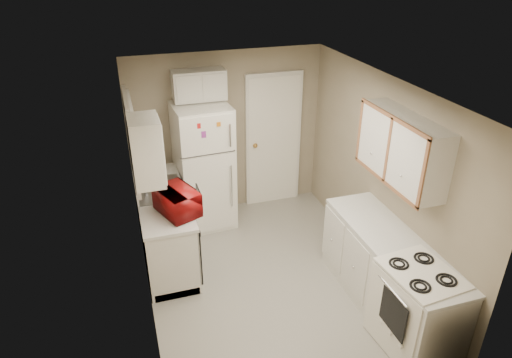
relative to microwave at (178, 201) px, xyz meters
name	(u,v)px	position (x,y,z in m)	size (l,w,h in m)	color
floor	(268,280)	(0.96, -0.42, -1.05)	(3.80, 3.80, 0.00)	#B4B1A7
ceiling	(271,88)	(0.96, -0.42, 1.35)	(3.80, 3.80, 0.00)	white
wall_left	(140,215)	(-0.44, -0.42, 0.15)	(3.80, 3.80, 0.00)	gray
wall_right	(381,178)	(2.36, -0.42, 0.15)	(3.80, 3.80, 0.00)	gray
wall_back	(227,134)	(0.96, 1.48, 0.15)	(2.80, 2.80, 0.00)	gray
wall_front	(352,313)	(0.96, -2.32, 0.15)	(2.80, 2.80, 0.00)	gray
left_counter	(165,226)	(-0.14, 0.48, -0.60)	(0.60, 1.80, 0.90)	silver
dishwasher	(196,245)	(0.15, -0.12, -0.56)	(0.03, 0.58, 0.72)	black
sink	(160,192)	(-0.14, 0.63, -0.19)	(0.54, 0.74, 0.16)	gray
microwave	(178,201)	(0.00, 0.00, 0.00)	(0.30, 0.53, 0.36)	#990E0F
soap_bottle	(152,169)	(-0.19, 1.05, -0.05)	(0.10, 0.10, 0.21)	silver
window_blinds	(132,140)	(-0.40, 0.63, 0.55)	(0.10, 0.98, 1.08)	silver
upper_cabinet_left	(146,151)	(-0.29, -0.20, 0.75)	(0.30, 0.45, 0.70)	silver
refrigerator	(204,166)	(0.53, 1.14, -0.16)	(0.73, 0.71, 1.78)	white
cabinet_over_fridge	(199,85)	(0.56, 1.33, 0.95)	(0.70, 0.30, 0.40)	silver
interior_door	(273,141)	(1.66, 1.44, -0.03)	(0.86, 0.06, 2.08)	white
right_counter	(388,274)	(2.06, -1.22, -0.60)	(0.60, 2.00, 0.90)	silver
stove	(414,310)	(2.02, -1.78, -0.61)	(0.59, 0.73, 0.88)	white
upper_cabinet_right	(402,149)	(2.21, -0.92, 0.75)	(0.30, 1.20, 0.70)	silver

